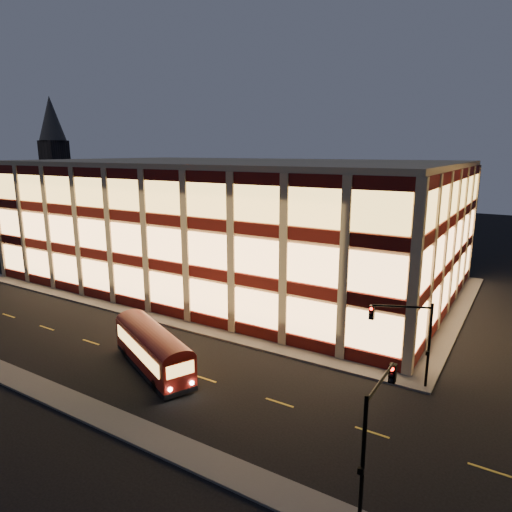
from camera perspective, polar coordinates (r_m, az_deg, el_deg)
The scene contains 10 objects.
ground at distance 43.54m, azimuth -12.06°, elevation -8.33°, with size 200.00×200.00×0.00m, color black.
sidewalk_office_south at distance 46.17m, azimuth -13.93°, elevation -7.08°, with size 54.00×2.00×0.15m, color #514F4C.
sidewalk_office_east at distance 48.91m, azimuth 23.66°, elevation -6.67°, with size 2.00×30.00×0.15m, color #514F4C.
sidewalk_near at distance 36.15m, azimuth -26.77°, elevation -13.98°, with size 100.00×2.00×0.15m, color #514F4C.
office_building at distance 56.25m, azimuth -2.69°, elevation 4.43°, with size 50.45×30.45×14.50m.
church_tower at distance 120.40m, azimuth -23.64°, elevation 8.79°, with size 5.00×5.00×18.00m, color #2D2621.
church_spire at distance 120.44m, azimuth -24.26°, elevation 15.42°, with size 6.00×6.00×10.00m, color #4C473F.
traffic_signal_far at distance 32.08m, azimuth 18.48°, elevation -8.74°, with size 3.79×1.87×6.00m.
traffic_signal_near at distance 21.94m, azimuth 14.67°, elevation -19.09°, with size 0.32×4.45×6.00m.
trolley_bus at distance 34.49m, azimuth -12.78°, elevation -11.00°, with size 9.64×6.16×3.23m.
Camera 1 is at (28.41, -29.05, 15.64)m, focal length 32.00 mm.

